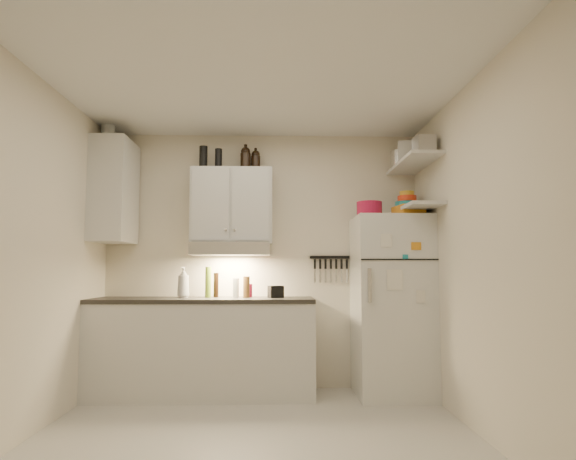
{
  "coord_description": "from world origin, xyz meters",
  "views": [
    {
      "loc": [
        0.14,
        -3.46,
        1.17
      ],
      "look_at": [
        0.25,
        0.9,
        1.55
      ],
      "focal_mm": 30.0,
      "sensor_mm": 36.0,
      "label": 1
    }
  ],
  "objects": [
    {
      "name": "range_hood",
      "position": [
        -0.3,
        1.27,
        1.39
      ],
      "size": [
        0.76,
        0.46,
        0.12
      ],
      "primitive_type": "cube",
      "color": "silver",
      "rests_on": "back_wall"
    },
    {
      "name": "oil_bottle",
      "position": [
        -0.52,
        1.26,
        1.07
      ],
      "size": [
        0.06,
        0.06,
        0.3
      ],
      "primitive_type": "cylinder",
      "rotation": [
        0.0,
        0.0,
        0.03
      ],
      "color": "#57741D",
      "rests_on": "countertop"
    },
    {
      "name": "plates",
      "position": [
        1.42,
        1.04,
        1.8
      ],
      "size": [
        0.28,
        0.28,
        0.05
      ],
      "primitive_type": "cylinder",
      "rotation": [
        0.0,
        0.0,
        0.41
      ],
      "color": "teal",
      "rests_on": "shelf_lo"
    },
    {
      "name": "pepper_mill",
      "position": [
        -0.15,
        1.23,
        1.02
      ],
      "size": [
        0.07,
        0.07,
        0.21
      ],
      "primitive_type": "cylinder",
      "rotation": [
        0.0,
        0.0,
        0.08
      ],
      "color": "brown",
      "rests_on": "countertop"
    },
    {
      "name": "bowl_orange",
      "position": [
        1.44,
        1.24,
        1.89
      ],
      "size": [
        0.18,
        0.18,
        0.06
      ],
      "primitive_type": "cylinder",
      "color": "#F13916",
      "rests_on": "bowl_teal"
    },
    {
      "name": "book_stack",
      "position": [
        1.4,
        1.05,
        1.75
      ],
      "size": [
        0.27,
        0.32,
        0.1
      ],
      "primitive_type": "cube",
      "rotation": [
        0.0,
        0.0,
        0.15
      ],
      "color": "orange",
      "rests_on": "fridge"
    },
    {
      "name": "side_jar",
      "position": [
        -1.51,
        1.19,
        2.54
      ],
      "size": [
        0.14,
        0.14,
        0.18
      ],
      "primitive_type": "cylinder",
      "rotation": [
        0.0,
        0.0,
        0.03
      ],
      "color": "silver",
      "rests_on": "side_cabinet"
    },
    {
      "name": "vinegar_bottle",
      "position": [
        -0.45,
        1.3,
        1.04
      ],
      "size": [
        0.05,
        0.05,
        0.24
      ],
      "primitive_type": "cylinder",
      "rotation": [
        0.0,
        0.0,
        -0.03
      ],
      "color": "black",
      "rests_on": "countertop"
    },
    {
      "name": "clear_bottle",
      "position": [
        -0.25,
        1.24,
        1.01
      ],
      "size": [
        0.06,
        0.06,
        0.19
      ],
      "primitive_type": "cylinder",
      "rotation": [
        0.0,
        0.0,
        0.0
      ],
      "color": "silver",
      "rests_on": "countertop"
    },
    {
      "name": "base_cabinet",
      "position": [
        -0.55,
        1.2,
        0.44
      ],
      "size": [
        2.1,
        0.6,
        0.88
      ],
      "primitive_type": "cube",
      "color": "silver",
      "rests_on": "floor"
    },
    {
      "name": "right_wall",
      "position": [
        1.61,
        0.0,
        1.3
      ],
      "size": [
        0.02,
        3.0,
        2.6
      ],
      "primitive_type": "cube",
      "color": "beige",
      "rests_on": "ground"
    },
    {
      "name": "growler_b",
      "position": [
        -0.07,
        1.41,
        2.31
      ],
      "size": [
        0.12,
        0.12,
        0.23
      ],
      "primitive_type": null,
      "rotation": [
        0.0,
        0.0,
        -0.28
      ],
      "color": "black",
      "rests_on": "upper_cabinet"
    },
    {
      "name": "bowl_yellow",
      "position": [
        1.44,
        1.24,
        1.95
      ],
      "size": [
        0.14,
        0.14,
        0.05
      ],
      "primitive_type": "cylinder",
      "color": "gold",
      "rests_on": "bowl_orange"
    },
    {
      "name": "tin_a",
      "position": [
        1.39,
        0.99,
        2.31
      ],
      "size": [
        0.21,
        0.2,
        0.18
      ],
      "primitive_type": "cube",
      "rotation": [
        0.0,
        0.0,
        -0.22
      ],
      "color": "#AAAAAD",
      "rests_on": "shelf_hi"
    },
    {
      "name": "fridge",
      "position": [
        1.25,
        1.16,
        0.85
      ],
      "size": [
        0.7,
        0.68,
        1.7
      ],
      "primitive_type": "cube",
      "color": "silver",
      "rests_on": "floor"
    },
    {
      "name": "knife_strip",
      "position": [
        0.7,
        1.49,
        1.32
      ],
      "size": [
        0.42,
        0.02,
        0.03
      ],
      "primitive_type": "cube",
      "color": "black",
      "rests_on": "back_wall"
    },
    {
      "name": "growler_a",
      "position": [
        -0.17,
        1.36,
        2.32
      ],
      "size": [
        0.14,
        0.14,
        0.25
      ],
      "primitive_type": null,
      "rotation": [
        0.0,
        0.0,
        -0.37
      ],
      "color": "black",
      "rests_on": "upper_cabinet"
    },
    {
      "name": "thermos_b",
      "position": [
        -0.6,
        1.33,
        2.32
      ],
      "size": [
        0.09,
        0.09,
        0.24
      ],
      "primitive_type": "cylinder",
      "rotation": [
        0.0,
        0.0,
        -0.16
      ],
      "color": "black",
      "rests_on": "upper_cabinet"
    },
    {
      "name": "countertop",
      "position": [
        -0.55,
        1.2,
        0.9
      ],
      "size": [
        2.1,
        0.62,
        0.04
      ],
      "primitive_type": "cube",
      "color": "#292723",
      "rests_on": "base_cabinet"
    },
    {
      "name": "floor",
      "position": [
        0.0,
        0.0,
        -0.01
      ],
      "size": [
        3.2,
        3.0,
        0.02
      ],
      "primitive_type": "cube",
      "color": "#B9B5AB",
      "rests_on": "ground"
    },
    {
      "name": "soap_bottle",
      "position": [
        -0.75,
        1.23,
        1.09
      ],
      "size": [
        0.16,
        0.16,
        0.33
      ],
      "primitive_type": "imported",
      "rotation": [
        0.0,
        0.0,
        -0.29
      ],
      "color": "silver",
      "rests_on": "countertop"
    },
    {
      "name": "thermos_a",
      "position": [
        -0.44,
        1.3,
        2.3
      ],
      "size": [
        0.09,
        0.09,
        0.2
      ],
      "primitive_type": "cylinder",
      "rotation": [
        0.0,
        0.0,
        -0.36
      ],
      "color": "black",
      "rests_on": "upper_cabinet"
    },
    {
      "name": "side_cabinet",
      "position": [
        -1.44,
        1.2,
        1.95
      ],
      "size": [
        0.33,
        0.55,
        1.0
      ],
      "primitive_type": "cube",
      "color": "silver",
      "rests_on": "left_wall"
    },
    {
      "name": "ceiling",
      "position": [
        0.0,
        0.0,
        2.61
      ],
      "size": [
        3.2,
        3.0,
        0.02
      ],
      "primitive_type": "cube",
      "color": "silver",
      "rests_on": "ground"
    },
    {
      "name": "shelf_hi",
      "position": [
        1.45,
        1.02,
        2.2
      ],
      "size": [
        0.3,
        0.95,
        0.03
      ],
      "primitive_type": "cube",
      "color": "silver",
      "rests_on": "right_wall"
    },
    {
      "name": "stock_pot",
      "position": [
        1.43,
        1.32,
        2.31
      ],
      "size": [
        0.29,
        0.29,
        0.18
      ],
      "primitive_type": "cylinder",
      "rotation": [
        0.0,
        0.0,
        -0.16
      ],
      "color": "silver",
      "rests_on": "shelf_hi"
    },
    {
      "name": "spice_jar",
      "position": [
        1.37,
        1.1,
        1.75
      ],
      "size": [
        0.07,
        0.07,
        0.1
      ],
      "primitive_type": "cylinder",
      "rotation": [
        0.0,
        0.0,
        -0.14
      ],
      "color": "silver",
      "rests_on": "fridge"
    },
    {
      "name": "dutch_oven",
      "position": [
        1.04,
        1.11,
        1.77
      ],
      "size": [
        0.25,
        0.25,
        0.14
      ],
      "primitive_type": "cylinder",
      "rotation": [
        0.0,
        0.0,
        0.04
      ],
      "color": "#A91339",
      "rests_on": "fridge"
    },
    {
      "name": "upper_cabinet",
      "position": [
        -0.3,
        1.33,
        1.83
      ],
      "size": [
        0.8,
        0.33,
        0.75
      ],
      "primitive_type": "cube",
      "color": "silver",
      "rests_on": "back_wall"
    },
    {
      "name": "tin_b",
      "position": [
        1.47,
        0.72,
        2.3
      ],
      "size": [
        0.18,
        0.18,
        0.16
      ],
      "primitive_type": "cube",
      "rotation": [
        0.0,
        0.0,
        0.09
      ],
      "color": "#AAAAAD",
      "rests_on": "shelf_hi"
    },
    {
      "name": "red_jar",
      "position": [
        -0.13,
        1.34,
        0.98
      ],
      "size": [
        0.08,
        0.08,
        0.13
      ],
      "primitive_type": "cylinder",
      "rotation": [
        0.0,
        0.0,
        0.35
      ],
      "color": "#A91339",
      "rests_on": "countertop"
    },
    {
      "name": "caddy",
      "position": [
        0.14,
        1.21,
        0.98
      ],
      "size": [
        0.16,
        0.14,
        0.12
      ],
      "primitive_type": "cube",
      "rotation": [
        0.0,
        0.0,
        0.38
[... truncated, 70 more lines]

